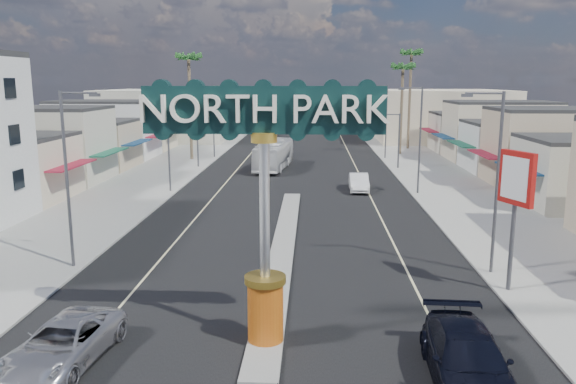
# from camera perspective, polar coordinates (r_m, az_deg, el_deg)

# --- Properties ---
(ground) EXTENTS (160.00, 160.00, 0.00)m
(ground) POSITION_cam_1_polar(r_m,az_deg,el_deg) (48.05, 0.49, -0.12)
(ground) COLOR gray
(ground) RESTS_ON ground
(road) EXTENTS (20.00, 120.00, 0.01)m
(road) POSITION_cam_1_polar(r_m,az_deg,el_deg) (48.04, 0.49, -0.12)
(road) COLOR black
(road) RESTS_ON ground
(median_island) EXTENTS (1.30, 30.00, 0.16)m
(median_island) POSITION_cam_1_polar(r_m,az_deg,el_deg) (32.51, -0.51, -5.56)
(median_island) COLOR gray
(median_island) RESTS_ON ground
(sidewalk_left) EXTENTS (8.00, 120.00, 0.12)m
(sidewalk_left) POSITION_cam_1_polar(r_m,az_deg,el_deg) (50.49, -15.59, 0.09)
(sidewalk_left) COLOR gray
(sidewalk_left) RESTS_ON ground
(sidewalk_right) EXTENTS (8.00, 120.00, 0.12)m
(sidewalk_right) POSITION_cam_1_polar(r_m,az_deg,el_deg) (49.57, 16.89, -0.19)
(sidewalk_right) COLOR gray
(sidewalk_right) RESTS_ON ground
(storefront_row_left) EXTENTS (12.00, 42.00, 6.00)m
(storefront_row_left) POSITION_cam_1_polar(r_m,az_deg,el_deg) (65.64, -20.58, 4.88)
(storefront_row_left) COLOR beige
(storefront_row_left) RESTS_ON ground
(storefront_row_right) EXTENTS (12.00, 42.00, 6.00)m
(storefront_row_right) POSITION_cam_1_polar(r_m,az_deg,el_deg) (64.42, 22.88, 4.60)
(storefront_row_right) COLOR #B7B29E
(storefront_row_right) RESTS_ON ground
(backdrop_far_left) EXTENTS (20.00, 20.00, 8.00)m
(backdrop_far_left) POSITION_cam_1_polar(r_m,az_deg,el_deg) (95.22, -11.98, 7.72)
(backdrop_far_left) COLOR #B7B29E
(backdrop_far_left) RESTS_ON ground
(backdrop_far_right) EXTENTS (20.00, 20.00, 8.00)m
(backdrop_far_right) POSITION_cam_1_polar(r_m,az_deg,el_deg) (94.45, 15.09, 7.55)
(backdrop_far_right) COLOR beige
(backdrop_far_right) RESTS_ON ground
(gateway_sign) EXTENTS (8.20, 1.50, 9.15)m
(gateway_sign) POSITION_cam_1_polar(r_m,az_deg,el_deg) (19.45, -2.42, 0.71)
(gateway_sign) COLOR #C74C0F
(gateway_sign) RESTS_ON median_island
(traffic_signal_left) EXTENTS (5.09, 0.45, 6.00)m
(traffic_signal_left) POSITION_cam_1_polar(r_m,az_deg,el_deg) (62.24, -7.57, 6.36)
(traffic_signal_left) COLOR #47474C
(traffic_signal_left) RESTS_ON ground
(traffic_signal_right) EXTENTS (5.09, 0.45, 6.00)m
(traffic_signal_right) POSITION_cam_1_polar(r_m,az_deg,el_deg) (61.75, 9.57, 6.27)
(traffic_signal_right) COLOR #47474C
(traffic_signal_right) RESTS_ON ground
(streetlight_l_near) EXTENTS (2.03, 0.22, 9.00)m
(streetlight_l_near) POSITION_cam_1_polar(r_m,az_deg,el_deg) (29.98, -21.31, 2.01)
(streetlight_l_near) COLOR #47474C
(streetlight_l_near) RESTS_ON ground
(streetlight_l_mid) EXTENTS (2.03, 0.22, 9.00)m
(streetlight_l_mid) POSITION_cam_1_polar(r_m,az_deg,el_deg) (48.80, -11.90, 5.83)
(streetlight_l_mid) COLOR #47474C
(streetlight_l_mid) RESTS_ON ground
(streetlight_l_far) EXTENTS (2.03, 0.22, 9.00)m
(streetlight_l_far) POSITION_cam_1_polar(r_m,az_deg,el_deg) (70.26, -7.46, 7.56)
(streetlight_l_far) COLOR #47474C
(streetlight_l_far) RESTS_ON ground
(streetlight_r_near) EXTENTS (2.03, 0.22, 9.00)m
(streetlight_r_near) POSITION_cam_1_polar(r_m,az_deg,el_deg) (28.80, 20.24, 1.73)
(streetlight_r_near) COLOR #47474C
(streetlight_r_near) RESTS_ON ground
(streetlight_r_mid) EXTENTS (2.03, 0.22, 9.00)m
(streetlight_r_mid) POSITION_cam_1_polar(r_m,az_deg,el_deg) (48.08, 13.09, 5.70)
(streetlight_r_mid) COLOR #47474C
(streetlight_r_mid) RESTS_ON ground
(streetlight_r_far) EXTENTS (2.03, 0.22, 9.00)m
(streetlight_r_far) POSITION_cam_1_polar(r_m,az_deg,el_deg) (69.76, 9.83, 7.47)
(streetlight_r_far) COLOR #47474C
(streetlight_r_far) RESTS_ON ground
(palm_left_far) EXTENTS (2.60, 2.60, 13.10)m
(palm_left_far) POSITION_cam_1_polar(r_m,az_deg,el_deg) (68.68, -10.05, 12.78)
(palm_left_far) COLOR brown
(palm_left_far) RESTS_ON ground
(palm_right_mid) EXTENTS (2.60, 2.60, 12.10)m
(palm_right_mid) POSITION_cam_1_polar(r_m,az_deg,el_deg) (73.95, 11.60, 11.91)
(palm_right_mid) COLOR brown
(palm_right_mid) RESTS_ON ground
(palm_right_far) EXTENTS (2.60, 2.60, 14.10)m
(palm_right_far) POSITION_cam_1_polar(r_m,az_deg,el_deg) (80.24, 12.42, 13.08)
(palm_right_far) COLOR brown
(palm_right_far) RESTS_ON ground
(suv_left) EXTENTS (3.05, 5.57, 1.48)m
(suv_left) POSITION_cam_1_polar(r_m,az_deg,el_deg) (21.11, -21.83, -14.08)
(suv_left) COLOR #B9B8BE
(suv_left) RESTS_ON ground
(suv_right) EXTENTS (2.73, 6.08, 1.73)m
(suv_right) POSITION_cam_1_polar(r_m,az_deg,el_deg) (19.26, 17.79, -15.91)
(suv_right) COLOR black
(suv_right) RESTS_ON ground
(car_parked_right) EXTENTS (1.68, 4.62, 1.51)m
(car_parked_right) POSITION_cam_1_polar(r_m,az_deg,el_deg) (49.37, 7.20, 0.99)
(car_parked_right) COLOR silver
(car_parked_right) RESTS_ON ground
(city_bus) EXTENTS (3.81, 11.25, 3.07)m
(city_bus) POSITION_cam_1_polar(r_m,az_deg,el_deg) (61.28, -1.44, 3.81)
(city_bus) COLOR silver
(city_bus) RESTS_ON ground
(bank_pylon_sign) EXTENTS (0.99, 1.93, 6.35)m
(bank_pylon_sign) POSITION_cam_1_polar(r_m,az_deg,el_deg) (26.64, 22.17, 0.55)
(bank_pylon_sign) COLOR #47474C
(bank_pylon_sign) RESTS_ON sidewalk_right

